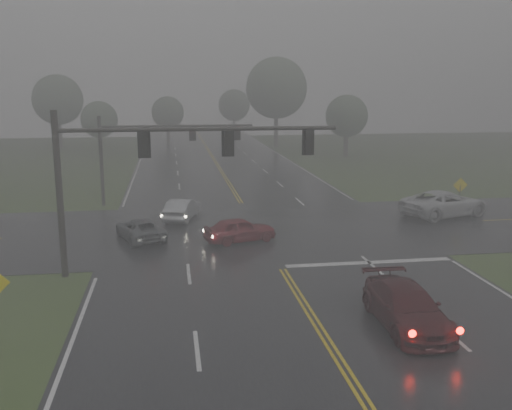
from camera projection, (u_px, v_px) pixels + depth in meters
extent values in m
cube|color=black|center=(263.00, 238.00, 33.30)|extent=(18.00, 160.00, 0.02)
cube|color=black|center=(257.00, 229.00, 35.23)|extent=(120.00, 14.00, 0.02)
cube|color=beige|center=(369.00, 263.00, 28.53)|extent=(8.50, 0.50, 0.01)
imported|color=#3A0A0E|center=(405.00, 326.00, 21.00)|extent=(2.18, 5.21, 1.50)
imported|color=maroon|center=(240.00, 242.00, 32.43)|extent=(4.38, 2.72, 1.39)
imported|color=#A0A3A8|center=(182.00, 220.00, 37.72)|extent=(2.61, 4.52, 1.41)
imported|color=#4C4F53|center=(141.00, 240.00, 32.84)|extent=(3.37, 4.81, 1.22)
imported|color=silver|center=(444.00, 216.00, 38.87)|extent=(6.81, 4.70, 1.73)
cylinder|color=black|center=(60.00, 196.00, 25.75)|extent=(0.30, 0.30, 7.66)
cylinder|color=black|center=(55.00, 130.00, 25.14)|extent=(0.19, 0.19, 0.85)
cylinder|color=black|center=(200.00, 129.00, 26.08)|extent=(12.81, 0.19, 0.19)
cube|color=black|center=(144.00, 144.00, 25.84)|extent=(0.36, 0.30, 1.12)
cube|color=black|center=(144.00, 144.00, 26.00)|extent=(0.58, 0.03, 1.33)
cube|color=black|center=(228.00, 143.00, 26.40)|extent=(0.36, 0.30, 1.12)
cube|color=black|center=(228.00, 142.00, 26.56)|extent=(0.58, 0.03, 1.33)
cube|color=black|center=(309.00, 141.00, 26.96)|extent=(0.36, 0.30, 1.12)
cube|color=black|center=(308.00, 141.00, 27.13)|extent=(0.58, 0.03, 1.33)
cylinder|color=black|center=(101.00, 161.00, 41.64)|extent=(0.26, 0.26, 6.58)
cylinder|color=black|center=(99.00, 126.00, 41.11)|extent=(0.16, 0.16, 0.73)
cylinder|color=black|center=(177.00, 126.00, 41.94)|extent=(11.15, 0.16, 0.16)
cube|color=black|center=(147.00, 134.00, 41.72)|extent=(0.31, 0.26, 0.96)
cube|color=black|center=(147.00, 134.00, 41.87)|extent=(0.50, 0.03, 1.14)
cylinder|color=#FF0C05|center=(147.00, 130.00, 41.52)|extent=(0.20, 0.05, 0.20)
cube|color=black|center=(193.00, 133.00, 42.21)|extent=(0.31, 0.26, 0.96)
cube|color=black|center=(193.00, 133.00, 42.35)|extent=(0.50, 0.03, 1.14)
cylinder|color=#FF0C05|center=(193.00, 129.00, 42.01)|extent=(0.20, 0.05, 0.20)
cube|color=black|center=(237.00, 133.00, 42.70)|extent=(0.31, 0.26, 0.96)
cube|color=black|center=(237.00, 133.00, 42.84)|extent=(0.50, 0.03, 1.14)
cylinder|color=#FF0C05|center=(238.00, 129.00, 42.50)|extent=(0.20, 0.05, 0.20)
cylinder|color=black|center=(459.00, 199.00, 39.46)|extent=(0.07, 0.07, 1.99)
cube|color=yellow|center=(460.00, 185.00, 39.29)|extent=(1.05, 0.05, 1.05)
cylinder|color=#362B23|center=(101.00, 145.00, 73.16)|extent=(0.49, 0.49, 2.62)
sphere|color=#374931|center=(99.00, 119.00, 72.50)|extent=(4.66, 4.66, 4.66)
cylinder|color=#362B23|center=(276.00, 130.00, 81.95)|extent=(0.61, 0.61, 4.89)
sphere|color=#374931|center=(276.00, 88.00, 80.72)|extent=(8.69, 8.69, 8.69)
cylinder|color=#362B23|center=(168.00, 135.00, 87.45)|extent=(0.50, 0.50, 2.76)
sphere|color=#374931|center=(168.00, 112.00, 86.76)|extent=(4.91, 4.91, 4.91)
cylinder|color=#362B23|center=(346.00, 145.00, 71.15)|extent=(0.56, 0.56, 2.94)
sphere|color=#374931|center=(347.00, 116.00, 70.41)|extent=(5.22, 5.22, 5.22)
cylinder|color=#362B23|center=(60.00, 134.00, 81.16)|extent=(0.51, 0.51, 3.95)
sphere|color=#374931|center=(58.00, 100.00, 80.17)|extent=(7.03, 7.03, 7.03)
cylinder|color=#362B23|center=(234.00, 127.00, 100.94)|extent=(0.53, 0.53, 3.13)
sphere|color=#374931|center=(234.00, 105.00, 100.16)|extent=(5.57, 5.57, 5.57)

